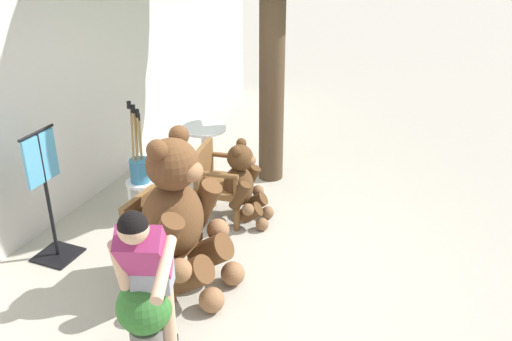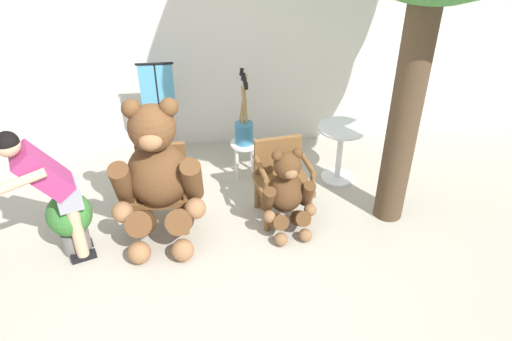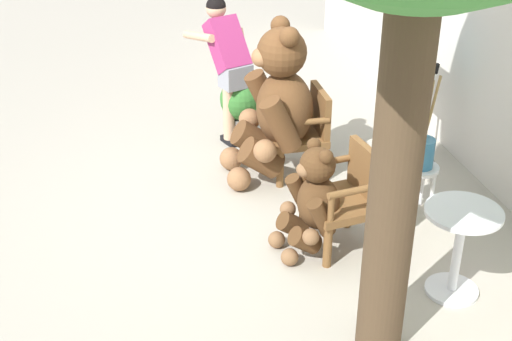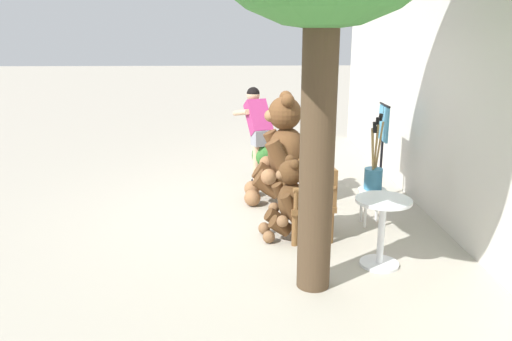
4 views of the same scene
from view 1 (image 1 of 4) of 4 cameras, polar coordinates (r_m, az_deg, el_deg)
ground_plane at (r=5.82m, az=-0.32°, el=-8.85°), size 60.00×60.00×0.00m
back_wall at (r=6.43m, az=-20.58°, el=6.85°), size 10.00×0.16×2.80m
wooden_chair_left at (r=5.37m, az=-9.84°, el=-6.66°), size 0.57×0.53×0.86m
wooden_chair_right at (r=6.33m, az=-3.79°, el=-1.01°), size 0.63×0.60×0.86m
teddy_bear_large at (r=5.10m, az=-7.57°, el=-4.57°), size 0.92×0.87×1.54m
teddy_bear_small at (r=6.23m, az=-1.31°, el=-1.34°), size 0.59×0.58×0.96m
person_visitor at (r=4.23m, az=-10.87°, el=-9.57°), size 0.75×0.66×1.49m
white_stool at (r=6.49m, az=-11.36°, el=-1.87°), size 0.34×0.34×0.46m
brush_bucket at (r=6.35m, az=-11.60°, el=0.61°), size 0.22×0.22×0.93m
round_side_table at (r=7.22m, az=-5.19°, el=2.31°), size 0.56×0.56×0.72m
potted_plant at (r=4.63m, az=-11.02°, el=-13.80°), size 0.44×0.44×0.68m
clothing_display_stand at (r=5.86m, az=-20.17°, el=-2.16°), size 0.44×0.40×1.36m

